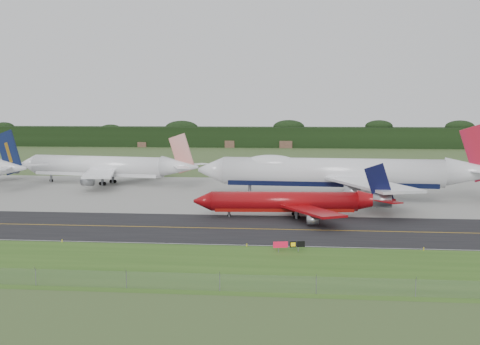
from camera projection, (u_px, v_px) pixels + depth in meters
name	position (u px, v px, depth m)	size (l,w,h in m)	color
ground	(224.00, 225.00, 131.77)	(600.00, 600.00, 0.00)	#324D24
grass_verge	(191.00, 266.00, 97.14)	(400.00, 30.00, 0.01)	#2D5519
taxiway	(221.00, 228.00, 127.82)	(400.00, 32.00, 0.02)	black
apron	(249.00, 193.00, 182.24)	(400.00, 78.00, 0.01)	gray
taxiway_centreline	(221.00, 228.00, 127.81)	(400.00, 0.40, 0.00)	#C89012
taxiway_edge_line	(208.00, 244.00, 112.48)	(400.00, 0.25, 0.00)	silver
perimeter_fence	(173.00, 281.00, 84.17)	(320.00, 0.10, 320.00)	slate
horizon_treeline	(284.00, 138.00, 402.15)	(700.00, 25.00, 12.00)	black
jet_ba_747	(343.00, 173.00, 169.10)	(77.45, 64.03, 19.47)	silver
jet_red_737	(295.00, 202.00, 140.57)	(42.74, 34.73, 11.53)	maroon
jet_star_tail	(107.00, 167.00, 202.41)	(59.70, 49.25, 15.81)	white
taxiway_sign	(289.00, 245.00, 106.43)	(5.01, 1.42, 1.71)	slate
edge_marker_left	(62.00, 241.00, 114.22)	(0.16, 0.16, 0.50)	yellow
edge_marker_center	(247.00, 245.00, 110.74)	(0.16, 0.16, 0.50)	yellow
edge_marker_right	(424.00, 249.00, 107.60)	(0.16, 0.16, 0.50)	yellow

